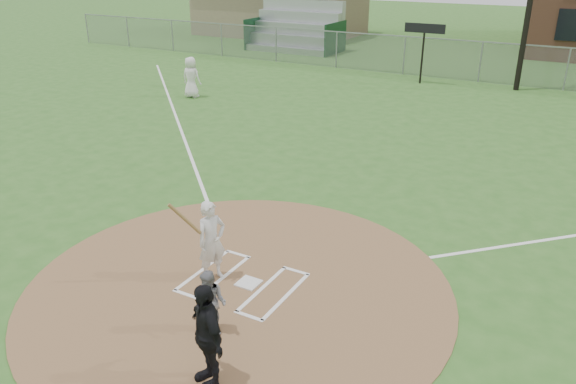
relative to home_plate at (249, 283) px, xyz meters
The scene contains 13 objects.
ground 0.21m from the home_plate, 125.55° to the right, with size 140.00×140.00×0.00m, color #2F6021.
dirt_circle 0.21m from the home_plate, 125.55° to the right, with size 8.40×8.40×0.02m, color olive.
home_plate is the anchor object (origin of this frame).
foul_line_third 12.70m from the home_plate, 135.93° to the left, with size 0.10×24.00×0.01m, color white.
catcher 1.76m from the home_plate, 79.46° to the right, with size 0.59×0.46×1.21m, color slate.
umpire 2.92m from the home_plate, 69.46° to the right, with size 1.01×0.42×1.73m, color black.
ondeck_player 16.21m from the home_plate, 132.02° to the left, with size 0.89×0.58×1.82m, color white.
batters_boxes 0.12m from the home_plate, behind, with size 2.08×1.88×0.01m.
batter_at_plate 1.12m from the home_plate, 167.01° to the right, with size 0.85×0.98×1.78m.
outfield_fence 21.85m from the home_plate, 90.32° to the left, with size 56.08×0.08×2.03m.
bleachers 29.19m from the home_plate, 116.75° to the left, with size 6.08×3.20×3.20m.
clubhouse 37.57m from the home_plate, 118.90° to the left, with size 12.20×8.71×6.23m.
scoreboard_sign 20.34m from the home_plate, 97.46° to the left, with size 2.00×0.10×2.93m.
Camera 1 is at (5.47, -7.80, 6.10)m, focal length 35.00 mm.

